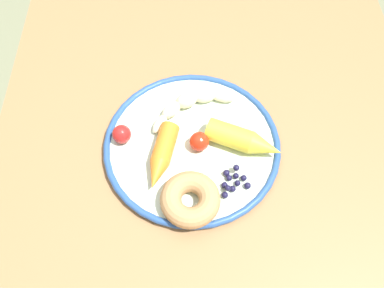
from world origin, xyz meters
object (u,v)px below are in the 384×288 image
at_px(dining_table, 209,152).
at_px(tomato_near, 122,134).
at_px(plate, 192,145).
at_px(carrot_yellow, 244,140).
at_px(banana, 189,104).
at_px(tomato_mid, 199,141).
at_px(blueberry_pile, 233,182).
at_px(carrot_orange, 161,156).
at_px(donut, 190,199).

relative_size(dining_table, tomato_near, 32.26).
relative_size(plate, carrot_yellow, 2.28).
bearing_deg(banana, tomato_mid, -168.63).
bearing_deg(tomato_mid, plate, 67.35).
bearing_deg(blueberry_pile, plate, 40.71).
xyz_separation_m(blueberry_pile, tomato_mid, (0.07, 0.06, 0.01)).
height_order(banana, carrot_yellow, carrot_yellow).
height_order(carrot_yellow, tomato_mid, carrot_yellow).
bearing_deg(carrot_orange, blueberry_pile, -110.59).
bearing_deg(dining_table, donut, 164.89).
bearing_deg(carrot_orange, carrot_yellow, -79.36).
bearing_deg(donut, banana, -0.29).
height_order(banana, blueberry_pile, banana).
xyz_separation_m(carrot_yellow, donut, (-0.11, 0.10, -0.00)).
bearing_deg(donut, carrot_orange, 30.67).
bearing_deg(blueberry_pile, banana, 24.52).
height_order(donut, tomato_near, donut).
height_order(dining_table, carrot_yellow, carrot_yellow).
relative_size(dining_table, blueberry_pile, 19.18).
relative_size(plate, tomato_near, 9.41).
bearing_deg(tomato_near, tomato_mid, -97.61).
bearing_deg(blueberry_pile, carrot_yellow, -17.47).
distance_m(carrot_yellow, blueberry_pile, 0.08).
distance_m(carrot_orange, tomato_mid, 0.07).
xyz_separation_m(dining_table, blueberry_pile, (-0.12, -0.03, 0.12)).
height_order(carrot_orange, tomato_near, same).
height_order(carrot_orange, blueberry_pile, carrot_orange).
height_order(carrot_yellow, donut, carrot_yellow).
distance_m(carrot_orange, blueberry_pile, 0.13).
bearing_deg(banana, dining_table, -130.92).
bearing_deg(tomato_near, blueberry_pile, -115.53).
bearing_deg(dining_table, carrot_yellow, -133.00).
height_order(dining_table, banana, banana).
bearing_deg(tomato_near, dining_table, -79.32).
relative_size(carrot_orange, tomato_mid, 3.69).
relative_size(donut, blueberry_pile, 1.74).
bearing_deg(plate, carrot_yellow, -94.01).
height_order(dining_table, blueberry_pile, blueberry_pile).
relative_size(dining_table, banana, 6.80).
distance_m(dining_table, plate, 0.12).
xyz_separation_m(carrot_yellow, tomato_near, (0.02, 0.22, -0.00)).
bearing_deg(carrot_orange, banana, -23.35).
xyz_separation_m(banana, tomato_near, (-0.07, 0.12, 0.00)).
bearing_deg(dining_table, blueberry_pile, -165.92).
height_order(carrot_orange, carrot_yellow, carrot_yellow).
height_order(dining_table, tomato_near, tomato_near).
xyz_separation_m(donut, blueberry_pile, (0.04, -0.07, -0.01)).
height_order(blueberry_pile, tomato_near, tomato_near).
bearing_deg(tomato_near, carrot_yellow, -95.15).
bearing_deg(carrot_yellow, banana, 47.90).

